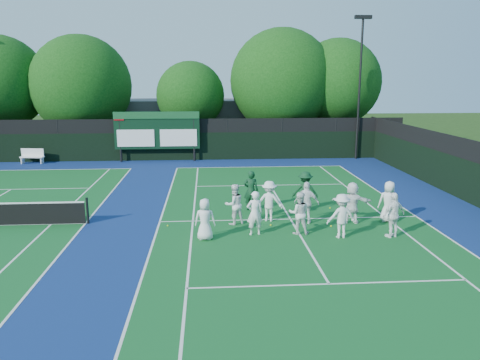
{
  "coord_description": "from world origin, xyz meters",
  "views": [
    {
      "loc": [
        -3.47,
        -17.78,
        5.86
      ],
      "look_at": [
        -2.0,
        3.0,
        1.3
      ],
      "focal_mm": 35.0,
      "sensor_mm": 36.0,
      "label": 1
    }
  ],
  "objects": [
    {
      "name": "bench",
      "position": [
        -15.67,
        15.38,
        0.56
      ],
      "size": [
        1.7,
        0.72,
        1.05
      ],
      "color": "white",
      "rests_on": "ground"
    },
    {
      "name": "player_front_1",
      "position": [
        -1.72,
        -0.88,
        0.86
      ],
      "size": [
        0.68,
        0.5,
        1.72
      ],
      "primitive_type": "imported",
      "rotation": [
        0.0,
        0.0,
        3.3
      ],
      "color": "white",
      "rests_on": "ground"
    },
    {
      "name": "tree_a",
      "position": [
        -18.95,
        19.58,
        5.34
      ],
      "size": [
        7.05,
        7.05,
        9.05
      ],
      "color": "#321B0D",
      "rests_on": "ground"
    },
    {
      "name": "player_back_1",
      "position": [
        -0.93,
        0.86,
        0.85
      ],
      "size": [
        1.23,
        0.89,
        1.7
      ],
      "primitive_type": "imported",
      "rotation": [
        0.0,
        0.0,
        2.89
      ],
      "color": "white",
      "rests_on": "ground"
    },
    {
      "name": "tree_b",
      "position": [
        -12.9,
        19.58,
        5.08
      ],
      "size": [
        7.65,
        7.65,
        9.1
      ],
      "color": "#321B0D",
      "rests_on": "ground"
    },
    {
      "name": "coach_left",
      "position": [
        -1.54,
        2.51,
        0.91
      ],
      "size": [
        0.74,
        0.56,
        1.82
      ],
      "primitive_type": "imported",
      "rotation": [
        0.0,
        0.0,
        2.94
      ],
      "color": "#0E361D",
      "rests_on": "ground"
    },
    {
      "name": "player_front_3",
      "position": [
        1.47,
        -1.42,
        0.84
      ],
      "size": [
        1.14,
        0.71,
        1.68
      ],
      "primitive_type": "imported",
      "rotation": [
        0.0,
        0.0,
        3.23
      ],
      "color": "white",
      "rests_on": "ground"
    },
    {
      "name": "back_fence",
      "position": [
        -6.0,
        16.0,
        1.36
      ],
      "size": [
        34.0,
        0.08,
        3.0
      ],
      "color": "black",
      "rests_on": "ground"
    },
    {
      "name": "tennis_ball_2",
      "position": [
        1.45,
        -0.13,
        0.03
      ],
      "size": [
        0.07,
        0.07,
        0.07
      ],
      "primitive_type": "sphere",
      "color": "#C8EA1B",
      "rests_on": "ground"
    },
    {
      "name": "player_front_0",
      "position": [
        -3.59,
        -1.29,
        0.78
      ],
      "size": [
        0.8,
        0.55,
        1.56
      ],
      "primitive_type": "imported",
      "rotation": [
        0.0,
        0.0,
        3.07
      ],
      "color": "white",
      "rests_on": "ground"
    },
    {
      "name": "tree_e",
      "position": [
        7.1,
        19.58,
        5.35
      ],
      "size": [
        6.83,
        6.83,
        8.95
      ],
      "color": "#321B0D",
      "rests_on": "ground"
    },
    {
      "name": "clubhouse",
      "position": [
        -2.0,
        24.0,
        2.0
      ],
      "size": [
        18.0,
        6.0,
        4.0
      ],
      "primitive_type": "cube",
      "color": "#59585E",
      "rests_on": "ground"
    },
    {
      "name": "ground",
      "position": [
        0.0,
        0.0,
        0.0
      ],
      "size": [
        120.0,
        120.0,
        0.0
      ],
      "primitive_type": "plane",
      "color": "#1C380F",
      "rests_on": "ground"
    },
    {
      "name": "player_back_0",
      "position": [
        -2.41,
        0.52,
        0.84
      ],
      "size": [
        1.0,
        0.9,
        1.67
      ],
      "primitive_type": "imported",
      "rotation": [
        0.0,
        0.0,
        3.55
      ],
      "color": "white",
      "rests_on": "ground"
    },
    {
      "name": "scoreboard",
      "position": [
        -7.01,
        15.59,
        2.19
      ],
      "size": [
        6.0,
        0.21,
        3.55
      ],
      "color": "black",
      "rests_on": "ground"
    },
    {
      "name": "tennis_ball_0",
      "position": [
        -0.95,
        0.16,
        0.03
      ],
      "size": [
        0.07,
        0.07,
        0.07
      ],
      "primitive_type": "sphere",
      "color": "#C8EA1B",
      "rests_on": "ground"
    },
    {
      "name": "near_court",
      "position": [
        0.0,
        1.0,
        0.01
      ],
      "size": [
        11.05,
        23.85,
        0.01
      ],
      "color": "#115521",
      "rests_on": "ground"
    },
    {
      "name": "player_back_3",
      "position": [
        2.41,
        0.33,
        0.87
      ],
      "size": [
        1.68,
        0.85,
        1.73
      ],
      "primitive_type": "imported",
      "rotation": [
        0.0,
        0.0,
        2.92
      ],
      "color": "white",
      "rests_on": "ground"
    },
    {
      "name": "player_back_2",
      "position": [
        0.55,
        0.41,
        0.87
      ],
      "size": [
        1.11,
        0.77,
        1.75
      ],
      "primitive_type": "imported",
      "rotation": [
        0.0,
        0.0,
        2.76
      ],
      "color": "white",
      "rests_on": "ground"
    },
    {
      "name": "player_front_4",
      "position": [
        3.42,
        -1.51,
        0.86
      ],
      "size": [
        1.1,
        0.79,
        1.73
      ],
      "primitive_type": "imported",
      "rotation": [
        0.0,
        0.0,
        3.55
      ],
      "color": "white",
      "rests_on": "ground"
    },
    {
      "name": "player_front_2",
      "position": [
        -0.02,
        -0.87,
        0.82
      ],
      "size": [
        0.85,
        0.69,
        1.64
      ],
      "primitive_type": "imported",
      "rotation": [
        0.0,
        0.0,
        3.05
      ],
      "color": "white",
      "rests_on": "ground"
    },
    {
      "name": "tennis_ball_4",
      "position": [
        2.1,
        2.49,
        0.03
      ],
      "size": [
        0.07,
        0.07,
        0.07
      ],
      "primitive_type": "sphere",
      "color": "#C8EA1B",
      "rests_on": "ground"
    },
    {
      "name": "tree_c",
      "position": [
        -4.58,
        19.58,
        4.37
      ],
      "size": [
        5.3,
        5.3,
        7.16
      ],
      "color": "#321B0D",
      "rests_on": "ground"
    },
    {
      "name": "court_apron",
      "position": [
        -6.0,
        1.0,
        0.0
      ],
      "size": [
        34.0,
        32.0,
        0.01
      ],
      "primitive_type": "cube",
      "color": "navy",
      "rests_on": "ground"
    },
    {
      "name": "tennis_ball_3",
      "position": [
        -5.11,
        0.38,
        0.03
      ],
      "size": [
        0.07,
        0.07,
        0.07
      ],
      "primitive_type": "sphere",
      "color": "#C8EA1B",
      "rests_on": "ground"
    },
    {
      "name": "player_back_4",
      "position": [
        3.97,
        0.37,
        0.86
      ],
      "size": [
        0.95,
        0.72,
        1.73
      ],
      "primitive_type": "imported",
      "rotation": [
        0.0,
        0.0,
        2.92
      ],
      "color": "white",
      "rests_on": "ground"
    },
    {
      "name": "light_pole_right",
      "position": [
        7.5,
        15.7,
        6.3
      ],
      "size": [
        1.2,
        0.3,
        10.12
      ],
      "color": "black",
      "rests_on": "ground"
    },
    {
      "name": "coach_right",
      "position": [
        0.89,
        2.36,
        0.89
      ],
      "size": [
        1.24,
        0.83,
        1.78
      ],
      "primitive_type": "imported",
      "rotation": [
        0.0,
        0.0,
        2.99
      ],
      "color": "#0F391D",
      "rests_on": "ground"
    },
    {
      "name": "tree_d",
      "position": [
        2.62,
        19.58,
        5.43
      ],
      "size": [
        8.13,
        8.13,
        9.7
      ],
      "color": "#321B0D",
      "rests_on": "ground"
    }
  ]
}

